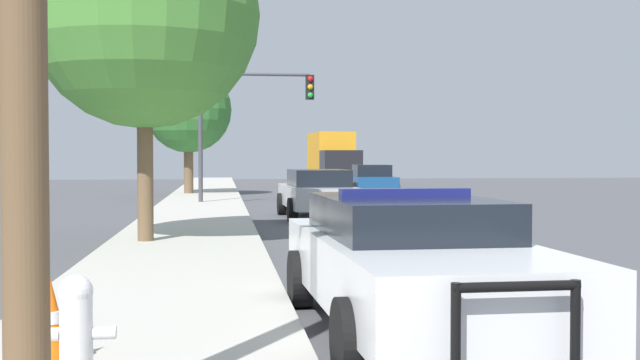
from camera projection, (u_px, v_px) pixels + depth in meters
The scene contains 10 objects.
sidewalk_left at pixel (145, 338), 7.58m from camera, with size 3.00×110.00×0.13m.
police_car at pixel (410, 260), 8.05m from camera, with size 2.19×5.29×1.45m.
fire_hydrant at pixel (76, 329), 5.67m from camera, with size 0.55×0.24×0.82m.
traffic_light at pixel (248, 107), 29.18m from camera, with size 4.22×0.35×4.79m.
car_background_oncoming at pixel (372, 180), 36.09m from camera, with size 2.12×3.99×1.40m.
car_background_midblock at pixel (318, 192), 23.09m from camera, with size 2.11×4.58×1.40m.
box_truck at pixel (332, 157), 49.81m from camera, with size 2.63×7.45×3.26m.
tree_sidewalk_far at pixel (188, 110), 35.73m from camera, with size 3.84×3.84×5.65m.
tree_sidewalk_near at pixel (144, 13), 15.55m from camera, with size 4.50×4.50×6.69m.
traffic_cone at pixel (51, 321), 6.34m from camera, with size 0.33×0.33×0.70m.
Camera 1 is at (-4.38, -7.68, 1.78)m, focal length 45.00 mm.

